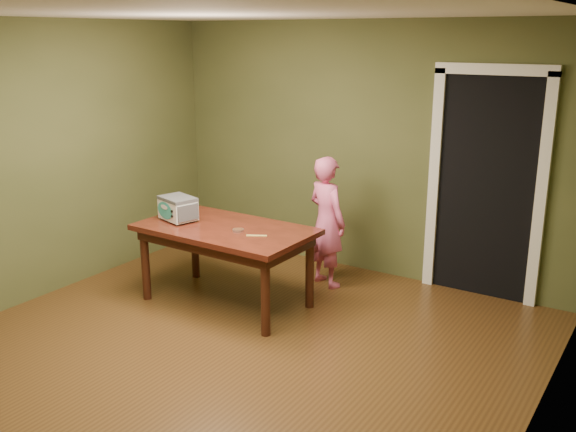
% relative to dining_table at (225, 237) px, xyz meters
% --- Properties ---
extents(floor, '(5.00, 5.00, 0.00)m').
position_rel_dining_table_xyz_m(floor, '(0.62, -0.97, -0.65)').
color(floor, '#523417').
rests_on(floor, ground).
extents(room_shell, '(4.52, 5.02, 2.61)m').
position_rel_dining_table_xyz_m(room_shell, '(0.62, -0.97, 1.06)').
color(room_shell, '#51552D').
rests_on(room_shell, ground).
extents(doorway, '(1.10, 0.66, 2.25)m').
position_rel_dining_table_xyz_m(doorway, '(1.92, 1.81, 0.41)').
color(doorway, black).
rests_on(doorway, ground).
extents(dining_table, '(1.62, 0.93, 0.75)m').
position_rel_dining_table_xyz_m(dining_table, '(0.00, 0.00, 0.00)').
color(dining_table, '#3A140D').
rests_on(dining_table, floor).
extents(toy_oven, '(0.42, 0.34, 0.23)m').
position_rel_dining_table_xyz_m(toy_oven, '(-0.51, -0.07, 0.22)').
color(toy_oven, '#4C4F54').
rests_on(toy_oven, dining_table).
extents(baking_pan, '(0.10, 0.10, 0.02)m').
position_rel_dining_table_xyz_m(baking_pan, '(0.18, -0.05, 0.11)').
color(baking_pan, silver).
rests_on(baking_pan, dining_table).
extents(spatula, '(0.17, 0.11, 0.01)m').
position_rel_dining_table_xyz_m(spatula, '(0.40, -0.07, 0.10)').
color(spatula, '#D0B85A').
rests_on(spatula, dining_table).
extents(child, '(0.56, 0.47, 1.32)m').
position_rel_dining_table_xyz_m(child, '(0.55, 0.93, 0.01)').
color(child, '#E75F92').
rests_on(child, floor).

